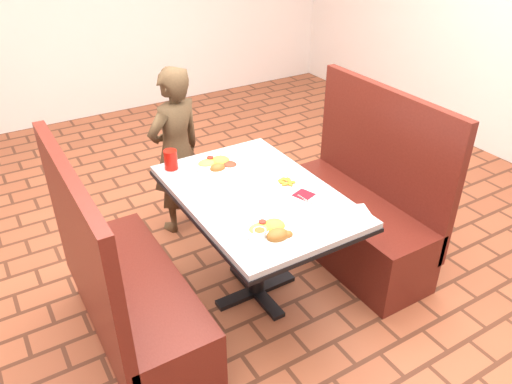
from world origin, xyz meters
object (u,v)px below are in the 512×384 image
far_dinner_plate (218,163)px  red_tumbler (171,160)px  dining_table (256,206)px  booth_bench_right (357,214)px  near_dinner_plate (273,229)px  booth_bench_left (129,299)px  plantain_plate (287,183)px  diner_person (176,152)px

far_dinner_plate → red_tumbler: red_tumbler is taller
dining_table → booth_bench_right: (0.80, 0.00, -0.32)m
booth_bench_right → far_dinner_plate: 1.02m
far_dinner_plate → near_dinner_plate: bearing=-97.3°
booth_bench_left → far_dinner_plate: (0.76, 0.38, 0.45)m
booth_bench_left → dining_table: bearing=0.0°
plantain_plate → far_dinner_plate: bearing=120.7°
booth_bench_right → diner_person: (-0.88, 0.95, 0.29)m
dining_table → diner_person: 0.96m
diner_person → far_dinner_plate: 0.59m
booth_bench_left → near_dinner_plate: 0.89m
booth_bench_right → near_dinner_plate: 1.11m
booth_bench_right → near_dinner_plate: (-0.94, -0.39, 0.45)m
booth_bench_left → near_dinner_plate: size_ratio=4.48×
dining_table → plantain_plate: 0.22m
booth_bench_right → red_tumbler: size_ratio=9.86×
dining_table → near_dinner_plate: 0.43m
booth_bench_right → far_dinner_plate: bearing=155.4°
dining_table → near_dinner_plate: (-0.14, -0.39, 0.13)m
near_dinner_plate → dining_table: bearing=70.3°
dining_table → booth_bench_left: 0.86m
dining_table → booth_bench_left: (-0.80, 0.00, -0.32)m
diner_person → near_dinner_plate: (-0.05, -1.34, 0.16)m
booth_bench_right → far_dinner_plate: size_ratio=4.21×
far_dinner_plate → red_tumbler: (-0.26, 0.12, 0.03)m
booth_bench_left → red_tumbler: booth_bench_left is taller
near_dinner_plate → plantain_plate: size_ratio=1.69×
booth_bench_left → plantain_plate: (1.00, -0.02, 0.43)m
plantain_plate → red_tumbler: red_tumbler is taller
dining_table → plantain_plate: bearing=-4.5°
booth_bench_left → booth_bench_right: 1.60m
booth_bench_left → far_dinner_plate: size_ratio=4.21×
booth_bench_left → booth_bench_right: bearing=0.0°
booth_bench_right → plantain_plate: booth_bench_right is taller
far_dinner_plate → plantain_plate: (0.24, -0.40, -0.02)m
dining_table → diner_person: bearing=95.1°
plantain_plate → booth_bench_left: bearing=179.1°
dining_table → near_dinner_plate: bearing=-109.7°
plantain_plate → diner_person: bearing=106.3°
plantain_plate → near_dinner_plate: bearing=-132.1°
near_dinner_plate → plantain_plate: bearing=47.9°
near_dinner_plate → booth_bench_left: bearing=149.6°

